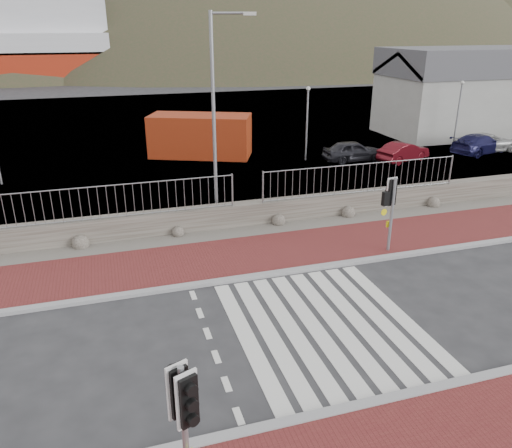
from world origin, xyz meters
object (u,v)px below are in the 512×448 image
object	(u,v)px
car_d	(487,142)
traffic_signal_far	(392,199)
car_c	(479,144)
traffic_signal_near	(183,406)
streetlight	(217,110)
shipping_container	(200,136)
car_a	(353,151)
car_b	(403,152)

from	to	relation	value
car_d	traffic_signal_far	bearing A→B (deg)	125.74
traffic_signal_far	car_c	world-z (taller)	traffic_signal_far
traffic_signal_near	car_c	bearing A→B (deg)	19.25
streetlight	car_c	size ratio (longest dim) A/B	1.90
car_c	shipping_container	bearing A→B (deg)	57.78
traffic_signal_near	shipping_container	xyz separation A→B (m)	(4.70, 22.66, -0.67)
shipping_container	car_d	bearing A→B (deg)	10.24
car_a	car_b	size ratio (longest dim) A/B	1.05
traffic_signal_far	car_a	distance (m)	12.38
car_a	car_b	distance (m)	2.86
shipping_container	car_c	bearing A→B (deg)	8.53
car_d	streetlight	bearing A→B (deg)	105.96
car_b	car_d	size ratio (longest dim) A/B	0.83
streetlight	car_b	xyz separation A→B (m)	(12.10, 6.00, -3.80)
traffic_signal_far	car_b	bearing A→B (deg)	-132.72
car_c	car_d	bearing A→B (deg)	-86.60
car_c	car_b	bearing A→B (deg)	75.61
car_a	car_d	xyz separation A→B (m)	(8.94, -0.26, -0.04)
streetlight	shipping_container	world-z (taller)	streetlight
shipping_container	car_b	xyz separation A→B (m)	(10.77, -4.60, -0.66)
car_a	car_b	xyz separation A→B (m)	(2.73, -0.83, -0.05)
traffic_signal_far	car_d	xyz separation A→B (m)	(13.53, 11.17, -1.36)
traffic_signal_far	streetlight	size ratio (longest dim) A/B	0.34
traffic_signal_far	streetlight	world-z (taller)	streetlight
traffic_signal_far	car_a	xyz separation A→B (m)	(4.58, 11.42, -1.32)
car_b	car_d	bearing A→B (deg)	-103.16
shipping_container	car_b	world-z (taller)	shipping_container
streetlight	car_b	bearing A→B (deg)	46.64
traffic_signal_far	shipping_container	distance (m)	15.59
car_a	car_c	bearing A→B (deg)	-92.63
shipping_container	car_c	distance (m)	16.72
car_a	car_b	bearing A→B (deg)	-105.52
traffic_signal_near	car_b	bearing A→B (deg)	27.36
traffic_signal_near	car_b	xyz separation A→B (m)	(15.47, 18.06, -1.33)
traffic_signal_far	streetlight	distance (m)	7.06
traffic_signal_far	shipping_container	bearing A→B (deg)	-85.29
car_a	traffic_signal_near	bearing A→B (deg)	147.41
car_a	traffic_signal_far	bearing A→B (deg)	159.53
car_a	car_d	size ratio (longest dim) A/B	0.87
car_b	car_d	world-z (taller)	car_d
car_c	traffic_signal_far	bearing A→B (deg)	113.36
streetlight	traffic_signal_near	bearing A→B (deg)	-85.34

